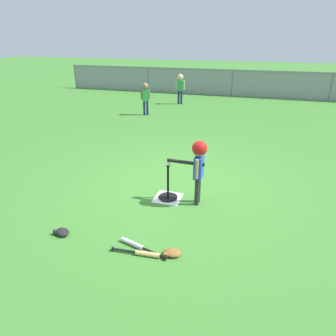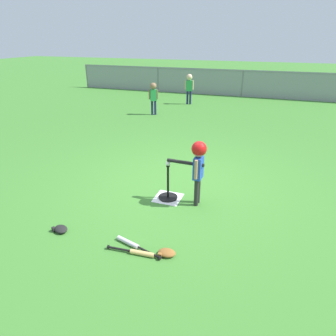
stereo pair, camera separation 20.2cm
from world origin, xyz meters
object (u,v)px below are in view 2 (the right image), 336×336
spare_bat_wood (137,252)px  glove_by_plate (167,253)px  baseball_on_tee (168,163)px  fielder_deep_right (153,94)px  batting_tee (168,193)px  batter_child (198,160)px  fielder_near_right (189,85)px  glove_near_bats (60,229)px  spare_bat_silver (132,244)px

spare_bat_wood → glove_by_plate: (0.35, 0.11, 0.01)m
baseball_on_tee → fielder_deep_right: 5.80m
spare_bat_wood → baseball_on_tee: bearing=94.4°
batting_tee → batter_child: batter_child is taller
batting_tee → spare_bat_wood: 1.46m
fielder_near_right → spare_bat_wood: fielder_near_right is taller
batting_tee → glove_near_bats: batting_tee is taller
batting_tee → batter_child: (0.49, -0.02, 0.67)m
batting_tee → fielder_deep_right: 5.84m
fielder_deep_right → spare_bat_wood: fielder_deep_right is taller
batter_child → fielder_near_right: bearing=106.8°
batting_tee → spare_bat_wood: batting_tee is taller
baseball_on_tee → glove_near_bats: 1.86m
glove_near_bats → glove_by_plate: bearing=1.1°
fielder_deep_right → spare_bat_silver: (2.38, -6.62, -0.66)m
fielder_near_right → glove_by_plate: 9.02m
fielder_near_right → glove_by_plate: bearing=-75.8°
fielder_near_right → spare_bat_wood: 9.05m
batting_tee → glove_near_bats: size_ratio=2.21×
baseball_on_tee → glove_by_plate: (0.46, -1.35, -0.59)m
baseball_on_tee → spare_bat_wood: bearing=-85.6°
fielder_near_right → spare_bat_silver: 8.90m
glove_by_plate → spare_bat_silver: bearing=178.5°
batter_child → glove_near_bats: 2.21m
glove_by_plate → fielder_near_right: bearing=104.2°
batter_child → spare_bat_silver: size_ratio=1.54×
batter_child → spare_bat_wood: bearing=-104.7°
batting_tee → fielder_deep_right: bearing=114.4°
spare_bat_silver → glove_by_plate: bearing=-1.5°
spare_bat_silver → batter_child: bearing=69.0°
batting_tee → batter_child: 0.83m
fielder_near_right → spare_bat_wood: (1.85, -8.83, -0.71)m
batter_child → glove_by_plate: batter_child is taller
spare_bat_silver → spare_bat_wood: same height
batter_child → glove_by_plate: bearing=-91.3°
spare_bat_wood → glove_by_plate: bearing=17.2°
fielder_near_right → batter_child: bearing=-73.2°
batter_child → fielder_deep_right: 6.04m
fielder_deep_right → glove_by_plate: (2.86, -6.63, -0.66)m
baseball_on_tee → spare_bat_silver: size_ratio=0.11×
glove_near_bats → fielder_deep_right: bearing=101.0°
fielder_deep_right → spare_bat_wood: bearing=-69.6°
baseball_on_tee → spare_bat_silver: baseball_on_tee is taller
spare_bat_silver → glove_near_bats: glove_near_bats is taller
baseball_on_tee → fielder_near_right: (-1.74, 7.37, 0.11)m
baseball_on_tee → glove_by_plate: 1.54m
fielder_deep_right → spare_bat_silver: bearing=-70.2°
batting_tee → baseball_on_tee: size_ratio=8.00×
baseball_on_tee → fielder_deep_right: size_ratio=0.07×
spare_bat_silver → glove_near_bats: (-1.08, -0.04, 0.01)m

